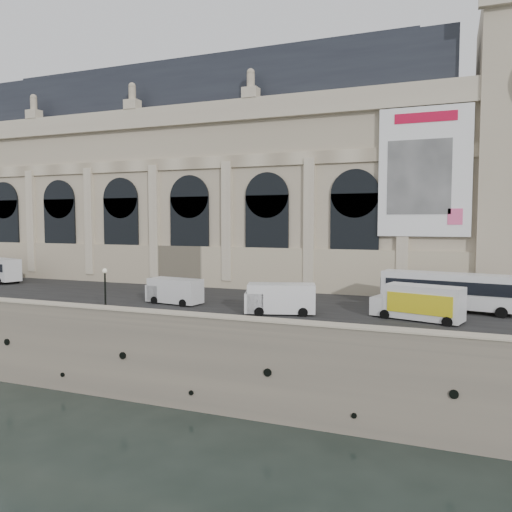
{
  "coord_description": "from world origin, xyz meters",
  "views": [
    {
      "loc": [
        25.47,
        -31.88,
        14.09
      ],
      "look_at": [
        4.6,
        22.0,
        10.0
      ],
      "focal_mm": 35.0,
      "sensor_mm": 36.0,
      "label": 1
    }
  ],
  "objects_px": {
    "van_c": "(277,299)",
    "lamp_right": "(105,292)",
    "van_b": "(172,291)",
    "box_truck": "(419,303)",
    "bus_right": "(449,290)"
  },
  "relations": [
    {
      "from": "van_c",
      "to": "lamp_right",
      "type": "relative_size",
      "value": 1.57
    },
    {
      "from": "bus_right",
      "to": "box_truck",
      "type": "distance_m",
      "value": 5.78
    },
    {
      "from": "bus_right",
      "to": "lamp_right",
      "type": "xyz_separation_m",
      "value": [
        -27.25,
        -12.75,
        0.1
      ]
    },
    {
      "from": "van_b",
      "to": "box_truck",
      "type": "bearing_deg",
      "value": 0.18
    },
    {
      "from": "van_b",
      "to": "box_truck",
      "type": "relative_size",
      "value": 0.77
    },
    {
      "from": "bus_right",
      "to": "box_truck",
      "type": "relative_size",
      "value": 1.58
    },
    {
      "from": "box_truck",
      "to": "lamp_right",
      "type": "height_order",
      "value": "lamp_right"
    },
    {
      "from": "van_b",
      "to": "van_c",
      "type": "bearing_deg",
      "value": -7.77
    },
    {
      "from": "bus_right",
      "to": "lamp_right",
      "type": "height_order",
      "value": "lamp_right"
    },
    {
      "from": "van_c",
      "to": "lamp_right",
      "type": "height_order",
      "value": "lamp_right"
    },
    {
      "from": "bus_right",
      "to": "van_b",
      "type": "xyz_separation_m",
      "value": [
        -25.09,
        -5.37,
        -0.65
      ]
    },
    {
      "from": "box_truck",
      "to": "van_c",
      "type": "bearing_deg",
      "value": -172.06
    },
    {
      "from": "bus_right",
      "to": "van_b",
      "type": "bearing_deg",
      "value": -167.91
    },
    {
      "from": "van_b",
      "to": "box_truck",
      "type": "height_order",
      "value": "box_truck"
    },
    {
      "from": "bus_right",
      "to": "lamp_right",
      "type": "distance_m",
      "value": 30.09
    }
  ]
}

